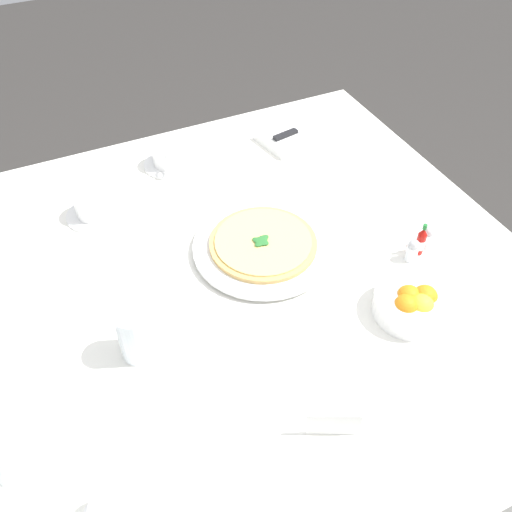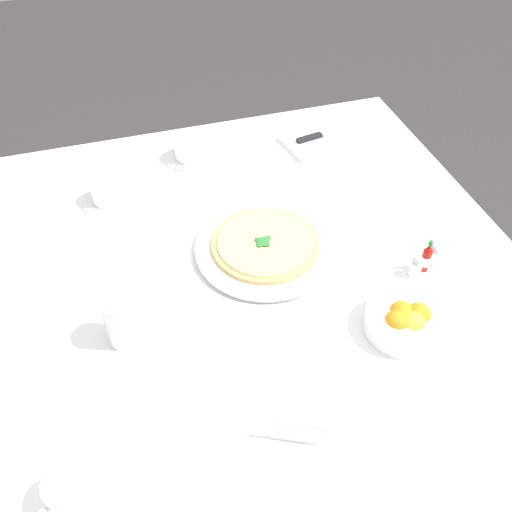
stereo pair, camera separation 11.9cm
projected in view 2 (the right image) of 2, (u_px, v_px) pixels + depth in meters
The scene contains 15 objects.
ground_plane at pixel (249, 439), 1.71m from camera, with size 8.00×8.00×0.00m, color #33302D.
dining_table at pixel (247, 311), 1.27m from camera, with size 1.21×1.21×0.75m.
pizza_plate at pixel (265, 248), 1.22m from camera, with size 0.31×0.31×0.02m.
pizza at pixel (265, 243), 1.21m from camera, with size 0.24×0.24×0.02m.
coffee_cup_near_right at pixel (189, 149), 1.46m from camera, with size 0.13×0.13×0.07m.
coffee_cup_left_edge at pixel (73, 494), 0.82m from camera, with size 0.13×0.13×0.07m.
coffee_cup_back_corner at pixel (107, 191), 1.33m from camera, with size 0.13×0.13×0.07m.
water_glass_near_left at pixel (122, 322), 1.03m from camera, with size 0.07×0.07×0.11m.
napkin_folded at pixel (324, 138), 1.53m from camera, with size 0.24×0.17×0.02m.
dinner_knife at pixel (325, 134), 1.52m from camera, with size 0.20×0.05×0.01m.
citrus_bowl at pixel (405, 320), 1.06m from camera, with size 0.15×0.15×0.06m.
hot_sauce_bottle at pixel (426, 258), 1.17m from camera, with size 0.02×0.02×0.08m.
salt_shaker at pixel (435, 255), 1.18m from camera, with size 0.03×0.03×0.06m.
pepper_shaker at pixel (416, 267), 1.16m from camera, with size 0.03×0.03×0.06m.
menu_card at pixel (299, 432), 0.89m from camera, with size 0.08×0.04×0.06m.
Camera 2 is at (-0.21, -0.78, 1.61)m, focal length 38.63 mm.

